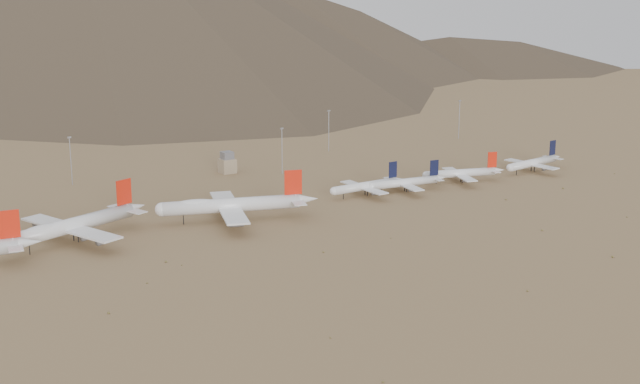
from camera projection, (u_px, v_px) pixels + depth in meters
ground at (291, 235)px, 379.71m from camera, size 3000.00×3000.00×0.00m
widebody_centre at (73, 225)px, 367.61m from camera, size 69.20×55.23×21.48m
widebody_east at (232, 205)px, 397.93m from camera, size 71.29×56.71×21.97m
narrowbody_a at (367, 186)px, 444.16m from camera, size 45.88×32.82×15.13m
narrowbody_b at (407, 182)px, 451.45m from camera, size 44.96×32.67×14.89m
narrowbody_c at (463, 173)px, 471.06m from camera, size 45.35×33.71×15.47m
narrowbody_d at (534, 163)px, 496.10m from camera, size 46.83×33.97×15.50m
control_tower at (227, 164)px, 492.22m from camera, size 8.00×8.00×12.00m
mast_west at (71, 158)px, 462.82m from camera, size 2.00×0.60×25.70m
mast_centre at (282, 148)px, 488.24m from camera, size 2.00×0.60×25.70m
mast_east at (329, 129)px, 548.68m from camera, size 2.00×0.60×25.70m
mast_far_east at (459, 117)px, 589.03m from camera, size 2.00×0.60×25.70m
desert_scrub at (492, 265)px, 339.50m from camera, size 427.72×184.92×0.80m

